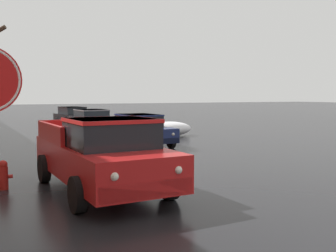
% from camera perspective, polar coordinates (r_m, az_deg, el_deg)
% --- Properties ---
extents(snow_bank_near_corner_right, '(2.79, 1.39, 0.81)m').
position_cam_1_polar(snow_bank_near_corner_right, '(21.90, -0.15, -0.46)').
color(snow_bank_near_corner_right, white).
rests_on(snow_bank_near_corner_right, ground).
extents(pickup_truck_red_approaching_near_lane, '(2.30, 5.29, 1.76)m').
position_cam_1_polar(pickup_truck_red_approaching_near_lane, '(9.51, -9.42, -4.01)').
color(pickup_truck_red_approaching_near_lane, red).
rests_on(pickup_truck_red_approaching_near_lane, ground).
extents(sedan_darkblue_parked_kerbside_close, '(2.01, 3.97, 1.42)m').
position_cam_1_polar(sedan_darkblue_parked_kerbside_close, '(17.67, -4.03, -0.49)').
color(sedan_darkblue_parked_kerbside_close, navy).
rests_on(sedan_darkblue_parked_kerbside_close, ground).
extents(sedan_grey_parked_kerbside_mid, '(2.01, 4.41, 1.42)m').
position_cam_1_polar(sedan_grey_parked_kerbside_mid, '(23.97, -10.82, 0.74)').
color(sedan_grey_parked_kerbside_mid, slate).
rests_on(sedan_grey_parked_kerbside_mid, ground).
extents(sedan_black_parked_far_down_block, '(2.12, 4.37, 1.42)m').
position_cam_1_polar(sedan_black_parked_far_down_block, '(29.58, -13.48, 1.39)').
color(sedan_black_parked_far_down_block, black).
rests_on(sedan_black_parked_far_down_block, ground).
extents(fire_hydrant, '(0.42, 0.22, 0.71)m').
position_cam_1_polar(fire_hydrant, '(10.42, -22.52, -6.47)').
color(fire_hydrant, '#B21E19').
rests_on(fire_hydrant, ground).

